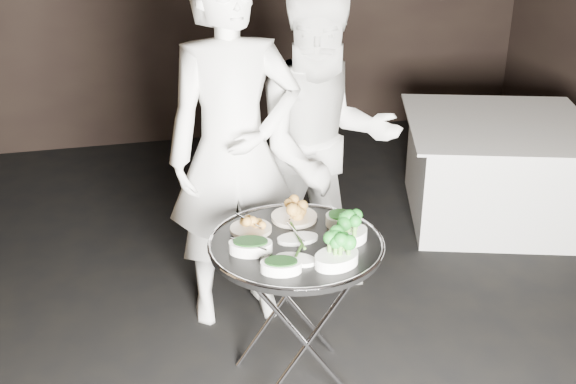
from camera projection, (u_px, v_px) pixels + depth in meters
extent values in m
cylinder|color=silver|center=(306.00, 345.00, 3.15)|extent=(0.51, 0.02, 0.75)
cylinder|color=silver|center=(306.00, 345.00, 3.15)|extent=(0.51, 0.02, 0.75)
cylinder|color=silver|center=(286.00, 296.00, 3.49)|extent=(0.51, 0.02, 0.75)
cylinder|color=silver|center=(286.00, 296.00, 3.49)|extent=(0.51, 0.02, 0.75)
cylinder|color=silver|center=(247.00, 259.00, 3.13)|extent=(0.02, 0.44, 0.02)
cylinder|color=silver|center=(343.00, 247.00, 3.22)|extent=(0.02, 0.44, 0.02)
cylinder|color=black|center=(296.00, 246.00, 3.16)|extent=(0.76, 0.76, 0.03)
torus|color=silver|center=(296.00, 243.00, 3.15)|extent=(0.77, 0.77, 0.02)
cylinder|color=beige|center=(251.00, 229.00, 3.25)|extent=(0.19, 0.19, 0.02)
cylinder|color=beige|center=(294.00, 217.00, 3.35)|extent=(0.21, 0.21, 0.02)
cylinder|color=white|center=(340.00, 220.00, 3.30)|extent=(0.13, 0.13, 0.05)
cylinder|color=silver|center=(248.00, 221.00, 3.23)|extent=(0.09, 0.17, 0.01)
cylinder|color=silver|center=(296.00, 211.00, 3.33)|extent=(0.10, 0.16, 0.01)
cylinder|color=silver|center=(338.00, 214.00, 3.29)|extent=(0.02, 0.19, 0.01)
cylinder|color=silver|center=(248.00, 244.00, 3.04)|extent=(0.13, 0.14, 0.01)
cylinder|color=silver|center=(348.00, 232.00, 3.13)|extent=(0.14, 0.13, 0.01)
cylinder|color=silver|center=(295.00, 232.00, 3.14)|extent=(0.04, 0.18, 0.01)
imported|color=white|center=(234.00, 153.00, 3.65)|extent=(0.69, 0.46, 1.89)
imported|color=white|center=(324.00, 147.00, 3.88)|extent=(0.90, 0.72, 1.77)
cube|color=white|center=(494.00, 172.00, 4.96)|extent=(1.08, 1.08, 0.68)
cube|color=white|center=(500.00, 124.00, 4.82)|extent=(1.22, 1.22, 0.02)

